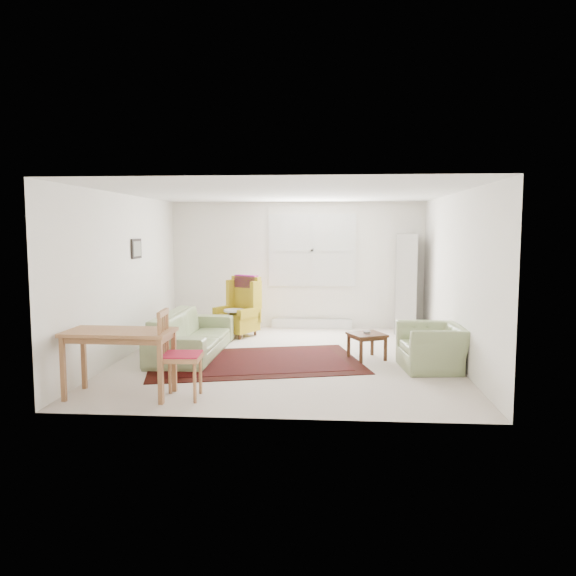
# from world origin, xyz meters

# --- Properties ---
(room) EXTENTS (5.04, 5.54, 2.51)m
(room) POSITION_xyz_m (0.02, 0.21, 1.26)
(room) COLOR beige
(room) RESTS_ON ground
(rug) EXTENTS (3.44, 2.64, 0.03)m
(rug) POSITION_xyz_m (-0.45, -0.28, 0.02)
(rug) COLOR black
(rug) RESTS_ON ground
(sofa) EXTENTS (0.93, 2.30, 0.92)m
(sofa) POSITION_xyz_m (-1.50, 0.16, 0.46)
(sofa) COLOR #869664
(sofa) RESTS_ON ground
(armchair) EXTENTS (0.94, 1.05, 0.75)m
(armchair) POSITION_xyz_m (2.10, -0.52, 0.38)
(armchair) COLOR #869664
(armchair) RESTS_ON ground
(wingback_chair) EXTENTS (0.89, 0.91, 1.11)m
(wingback_chair) POSITION_xyz_m (-1.05, 1.73, 0.56)
(wingback_chair) COLOR #B4981B
(wingback_chair) RESTS_ON ground
(coffee_table) EXTENTS (0.65, 0.65, 0.40)m
(coffee_table) POSITION_xyz_m (1.22, 0.04, 0.20)
(coffee_table) COLOR #492716
(coffee_table) RESTS_ON ground
(stool) EXTENTS (0.46, 0.46, 0.52)m
(stool) POSITION_xyz_m (-1.06, 1.57, 0.26)
(stool) COLOR white
(stool) RESTS_ON ground
(cabinet) EXTENTS (0.48, 0.79, 1.88)m
(cabinet) POSITION_xyz_m (2.10, 2.35, 0.94)
(cabinet) COLOR silver
(cabinet) RESTS_ON ground
(desk) EXTENTS (1.26, 0.65, 0.79)m
(desk) POSITION_xyz_m (-1.80, -2.09, 0.39)
(desk) COLOR #A77043
(desk) RESTS_ON ground
(desk_chair) EXTENTS (0.48, 0.48, 1.04)m
(desk_chair) POSITION_xyz_m (-1.06, -2.11, 0.52)
(desk_chair) COLOR #A77043
(desk_chair) RESTS_ON ground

